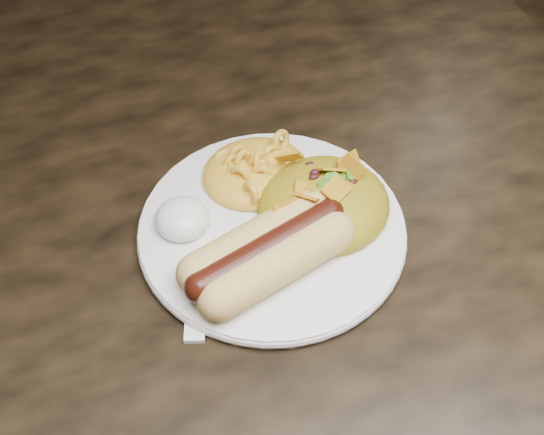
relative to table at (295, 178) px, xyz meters
name	(u,v)px	position (x,y,z in m)	size (l,w,h in m)	color
table	(295,178)	(0.00, 0.00, 0.00)	(1.60, 0.90, 0.75)	black
plate	(272,230)	(-0.07, -0.13, 0.10)	(0.21, 0.21, 0.01)	white
hotdog	(267,251)	(-0.09, -0.17, 0.12)	(0.12, 0.09, 0.03)	#FFCF81
mac_and_cheese	(256,162)	(-0.07, -0.08, 0.12)	(0.09, 0.08, 0.03)	#FFAD35
sour_cream	(182,214)	(-0.14, -0.11, 0.12)	(0.04, 0.04, 0.03)	white
taco_salad	(324,195)	(-0.03, -0.13, 0.12)	(0.11, 0.10, 0.05)	#CF7F06
fork	(197,285)	(-0.14, -0.16, 0.09)	(0.02, 0.13, 0.00)	white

